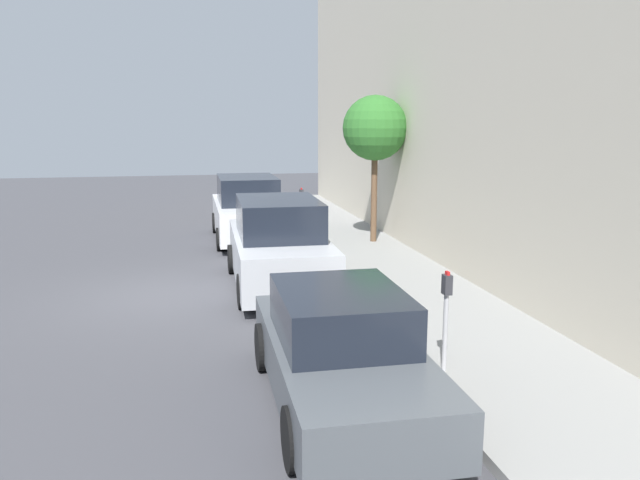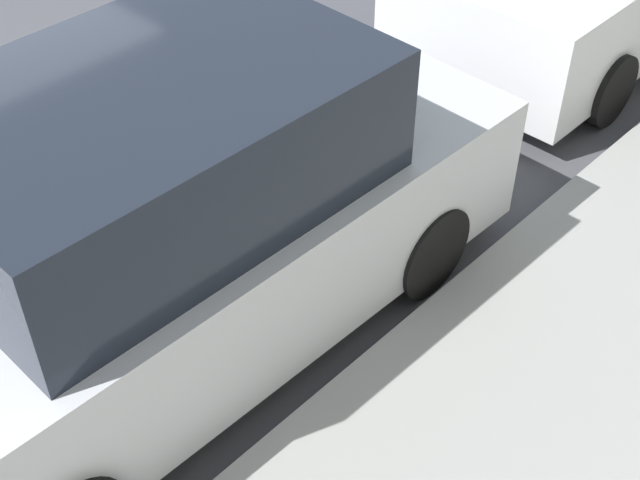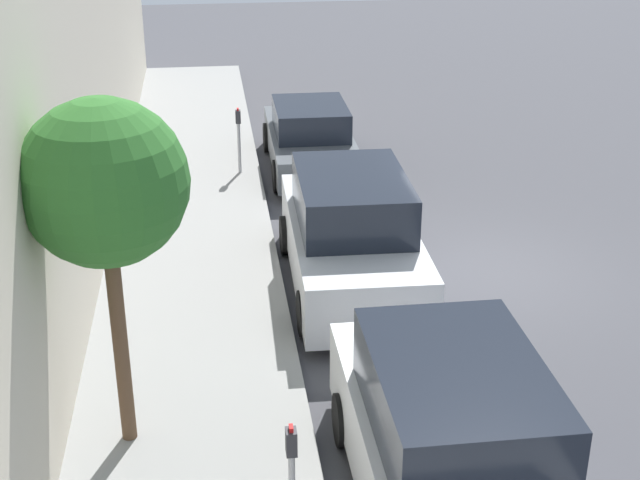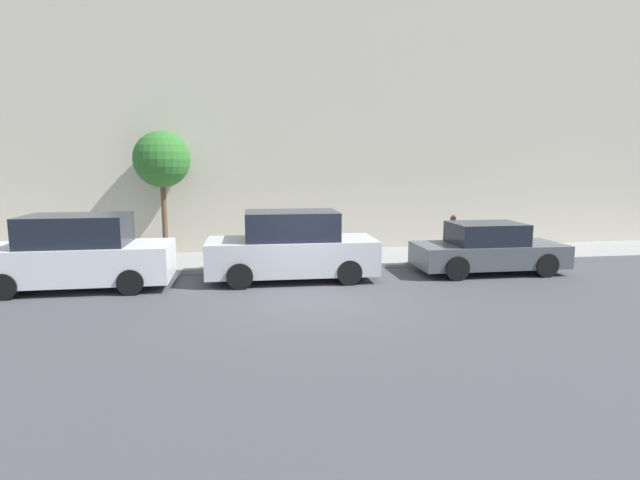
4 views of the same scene
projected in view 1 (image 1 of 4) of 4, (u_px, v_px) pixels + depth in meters
The scene contains 8 objects.
ground_plane at pixel (171, 295), 13.31m from camera, with size 60.00×60.00×0.00m, color #424247.
sidewalk at pixel (395, 280), 14.30m from camera, with size 3.01×32.00×0.15m.
parked_sedan_nearest at pixel (341, 352), 8.09m from camera, with size 1.92×4.52×1.54m.
parked_suv_second at pixel (279, 246), 13.84m from camera, with size 2.08×4.84×1.98m.
parked_suv_third at pixel (248, 210), 19.31m from camera, with size 2.08×4.80×1.98m.
parking_meter_near at pixel (446, 310), 8.77m from camera, with size 0.11×0.15×1.46m.
parking_meter_far at pixel (301, 205), 19.90m from camera, with size 0.11×0.15×1.41m.
street_tree at pixel (375, 129), 17.87m from camera, with size 1.87×1.87×4.24m.
Camera 1 is at (0.49, -13.23, 3.69)m, focal length 35.00 mm.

